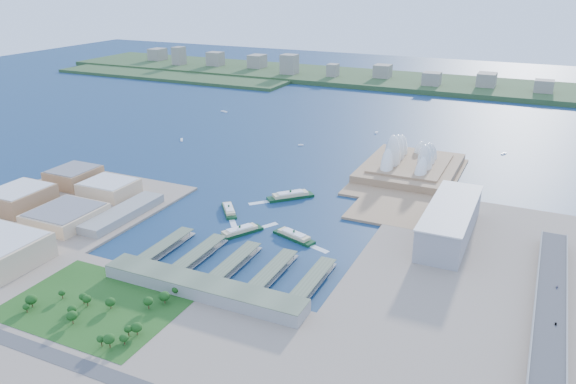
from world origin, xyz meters
The scene contains 25 objects.
ground centered at (0.00, 0.00, 0.00)m, with size 3000.00×3000.00×0.00m, color #0F2849.
west_land centered at (-250.00, -105.00, 1.50)m, with size 220.00×390.00×3.00m, color gray.
south_land centered at (0.00, -210.00, 1.50)m, with size 720.00×180.00×3.00m, color gray.
east_land centered at (240.00, -50.00, 1.50)m, with size 240.00×500.00×3.00m, color gray.
peninsula centered at (107.50, 260.00, 1.50)m, with size 135.00×220.00×3.00m, color #957451.
far_shore centered at (0.00, 980.00, 6.00)m, with size 2200.00×260.00×12.00m, color #2D4926.
opera_house centered at (105.00, 280.00, 32.00)m, with size 134.00×180.00×58.00m, color white, non-canonical shape.
toaster_building centered at (195.00, 80.00, 20.50)m, with size 45.00×155.00×35.00m, color gray.
expressway centered at (300.00, -60.00, 8.93)m, with size 26.00×340.00×11.85m, color gray, non-canonical shape.
west_buildings centered at (-250.00, -70.00, 16.50)m, with size 200.00×280.00×27.00m, color #9F754F, non-canonical shape.
ferry_wharves centered at (14.00, -75.00, 4.65)m, with size 184.00×90.00×9.30m, color #505C46, non-canonical shape.
terminal_building centered at (15.00, -135.00, 9.00)m, with size 200.00×28.00×12.00m, color gray.
park centered at (-60.00, -190.00, 11.00)m, with size 150.00×110.00×16.00m, color #194714, non-canonical shape.
far_skyline centered at (0.00, 960.00, 39.50)m, with size 1900.00×140.00×55.00m, color gray, non-canonical shape.
ferry_a centered at (-62.38, 41.98, 4.63)m, with size 12.46×48.95×9.26m, color #0D3719, non-canonical shape.
ferry_b centered at (-12.69, 114.73, 5.80)m, with size 15.61×61.32×11.59m, color #0D3719, non-canonical shape.
ferry_c centered at (-19.40, -6.73, 5.17)m, with size 13.91×54.66×10.34m, color #0D3719, non-canonical shape.
ferry_d centered at (40.41, 8.39, 4.98)m, with size 13.40×52.66×9.96m, color #0D3719, non-canonical shape.
boat_a centered at (-299.10, 280.37, 1.47)m, with size 3.80×15.20×2.93m, color white, non-canonical shape.
boat_b centered at (-96.76, 339.79, 1.19)m, with size 3.09×8.82×2.38m, color white, non-canonical shape.
boat_c centered at (220.98, 433.96, 1.23)m, with size 3.20×10.96×2.46m, color white, non-canonical shape.
boat_d centered at (-342.55, 496.88, 1.44)m, with size 3.75×17.12×2.89m, color white, non-canonical shape.
boat_e centered at (-3.04, 471.20, 1.52)m, with size 3.94×12.37×3.04m, color white, non-canonical shape.
car_b centered at (304.00, -72.25, 15.47)m, with size 1.32×3.77×1.24m, color slate.
car_c centered at (304.00, -11.41, 15.46)m, with size 1.71×4.21×1.22m, color slate.
Camera 1 is at (269.86, -500.78, 273.57)m, focal length 35.00 mm.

